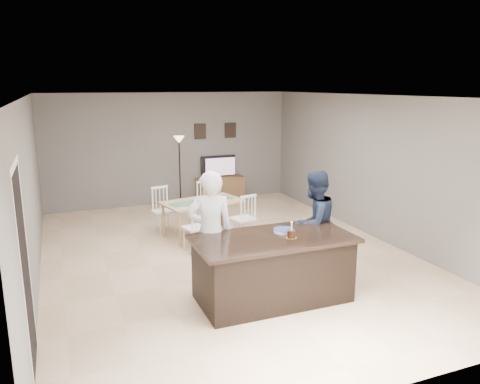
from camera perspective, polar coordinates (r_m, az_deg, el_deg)
name	(u,v)px	position (r m, az deg, el deg)	size (l,w,h in m)	color
floor	(227,255)	(8.16, -1.56, -7.74)	(8.00, 8.00, 0.00)	#D1A886
room_shell	(227,160)	(7.72, -1.63, 3.98)	(8.00, 8.00, 8.00)	slate
kitchen_island	(273,268)	(6.45, 4.00, -9.22)	(2.15, 1.10, 0.90)	black
tv_console	(221,189)	(11.87, -2.39, 0.40)	(1.20, 0.40, 0.60)	brown
television	(219,166)	(11.82, -2.52, 3.13)	(0.91, 0.12, 0.53)	black
tv_screen_glow	(220,167)	(11.75, -2.39, 3.10)	(0.78, 0.78, 0.00)	#EC541A
picture_frames	(215,131)	(11.82, -3.01, 7.46)	(1.10, 0.02, 0.38)	black
doorway	(24,253)	(5.15, -24.86, -6.72)	(0.00, 2.10, 2.65)	black
woman	(211,232)	(6.54, -3.61, -4.94)	(0.64, 0.42, 1.76)	silver
man	(314,224)	(7.21, 8.99, -3.84)	(0.80, 0.62, 1.64)	#192238
birthday_cake	(291,234)	(6.25, 6.28, -5.11)	(0.15, 0.15, 0.23)	gold
plate_stack	(284,230)	(6.49, 5.35, -4.69)	(0.29, 0.29, 0.04)	white
dining_table	(202,207)	(9.05, -4.62, -1.83)	(1.74, 1.94, 0.90)	tan
floor_lamp	(179,152)	(11.18, -7.41, 4.83)	(0.25, 0.25, 1.70)	black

